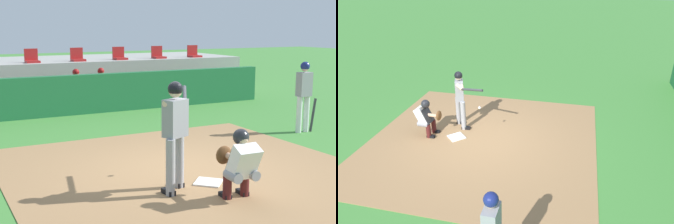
{
  "view_description": "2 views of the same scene",
  "coord_description": "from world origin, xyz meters",
  "views": [
    {
      "loc": [
        -4.16,
        -7.32,
        2.65
      ],
      "look_at": [
        0.0,
        0.7,
        1.0
      ],
      "focal_mm": 50.39,
      "sensor_mm": 36.0,
      "label": 1
    },
    {
      "loc": [
        7.65,
        2.5,
        4.74
      ],
      "look_at": [
        0.0,
        0.7,
        1.0
      ],
      "focal_mm": 34.26,
      "sensor_mm": 36.0,
      "label": 2
    }
  ],
  "objects": [
    {
      "name": "batter_at_plate",
      "position": [
        -0.68,
        -0.87,
        1.04
      ],
      "size": [
        0.96,
        1.18,
        1.8
      ],
      "color": "#99999E",
      "rests_on": "ground"
    },
    {
      "name": "ground_plane",
      "position": [
        0.0,
        0.0,
        0.0
      ],
      "size": [
        80.0,
        80.0,
        0.0
      ],
      "primitive_type": "plane",
      "color": "#428438"
    },
    {
      "name": "catcher_crouched",
      "position": [
        0.0,
        -1.67,
        0.61
      ],
      "size": [
        0.5,
        1.98,
        1.13
      ],
      "color": "gray",
      "rests_on": "ground"
    },
    {
      "name": "home_plate",
      "position": [
        0.0,
        -0.8,
        0.02
      ],
      "size": [
        0.62,
        0.62,
        0.02
      ],
      "primitive_type": "cube",
      "rotation": [
        0.0,
        0.0,
        0.79
      ],
      "color": "white",
      "rests_on": "dirt_infield"
    },
    {
      "name": "dirt_infield",
      "position": [
        0.0,
        0.0,
        0.01
      ],
      "size": [
        6.4,
        6.4,
        0.01
      ],
      "primitive_type": "cube",
      "color": "#9E754C",
      "rests_on": "ground"
    }
  ]
}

